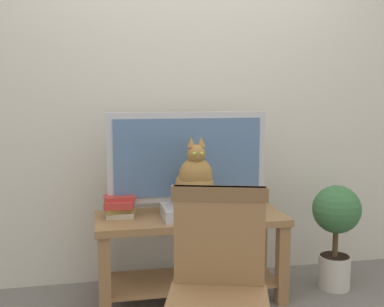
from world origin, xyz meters
TOP-DOWN VIEW (x-y plane):
  - back_wall at (0.00, 0.96)m, footprint 7.00×0.12m
  - tv_stand at (-0.07, 0.51)m, footprint 1.19×0.49m
  - tv at (-0.07, 0.59)m, footprint 1.02×0.20m
  - media_box at (-0.06, 0.44)m, footprint 0.39×0.28m
  - cat at (-0.06, 0.43)m, footprint 0.24×0.36m
  - wooden_chair at (-0.18, -0.58)m, footprint 0.50×0.50m
  - book_stack at (-0.51, 0.55)m, footprint 0.20×0.19m
  - potted_plant at (0.92, 0.47)m, footprint 0.32×0.32m

SIDE VIEW (x-z plane):
  - tv_stand at x=-0.07m, z-range 0.10..0.65m
  - potted_plant at x=0.92m, z-range 0.09..0.79m
  - wooden_chair at x=-0.18m, z-range 0.09..1.02m
  - media_box at x=-0.06m, z-range 0.55..0.63m
  - book_stack at x=-0.51m, z-range 0.55..0.69m
  - cat at x=-0.06m, z-range 0.57..1.00m
  - tv at x=-0.07m, z-range 0.57..1.22m
  - back_wall at x=0.00m, z-range 0.00..2.80m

